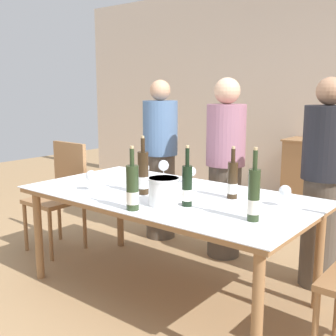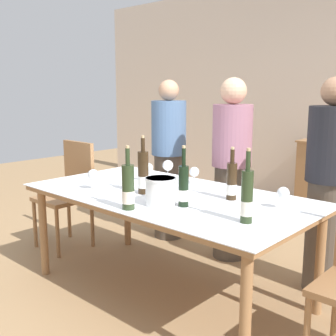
{
  "view_description": "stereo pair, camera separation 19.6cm",
  "coord_description": "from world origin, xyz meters",
  "px_view_note": "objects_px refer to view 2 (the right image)",
  "views": [
    {
      "loc": [
        1.76,
        -2.21,
        1.44
      ],
      "look_at": [
        0.0,
        0.0,
        0.91
      ],
      "focal_mm": 45.0,
      "sensor_mm": 36.0,
      "label": 1
    },
    {
      "loc": [
        1.91,
        -2.08,
        1.44
      ],
      "look_at": [
        0.0,
        0.0,
        0.91
      ],
      "focal_mm": 45.0,
      "sensor_mm": 36.0,
      "label": 2
    }
  ],
  "objects_px": {
    "dining_table": "(168,202)",
    "wine_bottle_0": "(247,198)",
    "wine_glass_0": "(283,194)",
    "wine_glass_4": "(148,168)",
    "wine_bottle_1": "(184,187)",
    "chair_left_end": "(70,187)",
    "wine_glass_3": "(194,173)",
    "wine_glass_1": "(93,175)",
    "wine_bottle_3": "(143,174)",
    "ice_bucket": "(160,190)",
    "person_guest_left": "(231,170)",
    "person_host": "(169,161)",
    "wine_bottle_4": "(232,182)",
    "person_guest_right": "(329,188)",
    "wine_glass_2": "(168,166)",
    "wine_bottle_2": "(128,188)"
  },
  "relations": [
    {
      "from": "dining_table",
      "to": "person_host",
      "type": "bearing_deg",
      "value": 132.25
    },
    {
      "from": "wine_glass_0",
      "to": "chair_left_end",
      "type": "distance_m",
      "value": 2.09
    },
    {
      "from": "wine_glass_3",
      "to": "wine_glass_1",
      "type": "bearing_deg",
      "value": -123.21
    },
    {
      "from": "wine_glass_0",
      "to": "wine_glass_4",
      "type": "xyz_separation_m",
      "value": [
        -1.15,
        -0.01,
        0.01
      ]
    },
    {
      "from": "wine_glass_1",
      "to": "wine_bottle_4",
      "type": "bearing_deg",
      "value": 26.1
    },
    {
      "from": "ice_bucket",
      "to": "wine_glass_3",
      "type": "height_order",
      "value": "ice_bucket"
    },
    {
      "from": "wine_glass_1",
      "to": "wine_glass_4",
      "type": "xyz_separation_m",
      "value": [
        0.09,
        0.46,
        -0.0
      ]
    },
    {
      "from": "ice_bucket",
      "to": "person_host",
      "type": "relative_size",
      "value": 0.13
    },
    {
      "from": "ice_bucket",
      "to": "wine_bottle_2",
      "type": "distance_m",
      "value": 0.22
    },
    {
      "from": "wine_bottle_4",
      "to": "wine_glass_2",
      "type": "xyz_separation_m",
      "value": [
        -0.75,
        0.2,
        -0.02
      ]
    },
    {
      "from": "wine_bottle_1",
      "to": "person_guest_right",
      "type": "height_order",
      "value": "person_guest_right"
    },
    {
      "from": "wine_glass_3",
      "to": "person_host",
      "type": "xyz_separation_m",
      "value": [
        -0.72,
        0.5,
        -0.05
      ]
    },
    {
      "from": "wine_bottle_1",
      "to": "wine_bottle_2",
      "type": "xyz_separation_m",
      "value": [
        -0.2,
        -0.27,
        0.01
      ]
    },
    {
      "from": "wine_glass_3",
      "to": "person_guest_right",
      "type": "relative_size",
      "value": 0.09
    },
    {
      "from": "wine_glass_0",
      "to": "chair_left_end",
      "type": "bearing_deg",
      "value": -177.08
    },
    {
      "from": "wine_bottle_0",
      "to": "person_host",
      "type": "bearing_deg",
      "value": 145.55
    },
    {
      "from": "wine_bottle_3",
      "to": "wine_glass_1",
      "type": "height_order",
      "value": "wine_bottle_3"
    },
    {
      "from": "wine_bottle_2",
      "to": "person_host",
      "type": "relative_size",
      "value": 0.25
    },
    {
      "from": "wine_bottle_4",
      "to": "person_guest_left",
      "type": "bearing_deg",
      "value": 124.21
    },
    {
      "from": "wine_bottle_0",
      "to": "wine_bottle_3",
      "type": "bearing_deg",
      "value": 175.24
    },
    {
      "from": "wine_bottle_1",
      "to": "chair_left_end",
      "type": "relative_size",
      "value": 0.39
    },
    {
      "from": "wine_glass_4",
      "to": "person_guest_right",
      "type": "bearing_deg",
      "value": 26.72
    },
    {
      "from": "ice_bucket",
      "to": "wine_glass_2",
      "type": "relative_size",
      "value": 1.31
    },
    {
      "from": "wine_glass_0",
      "to": "person_host",
      "type": "relative_size",
      "value": 0.09
    },
    {
      "from": "chair_left_end",
      "to": "person_guest_left",
      "type": "relative_size",
      "value": 0.63
    },
    {
      "from": "wine_bottle_1",
      "to": "wine_glass_0",
      "type": "height_order",
      "value": "wine_bottle_1"
    },
    {
      "from": "wine_bottle_3",
      "to": "wine_bottle_4",
      "type": "relative_size",
      "value": 1.16
    },
    {
      "from": "dining_table",
      "to": "wine_glass_1",
      "type": "bearing_deg",
      "value": -150.65
    },
    {
      "from": "wine_bottle_2",
      "to": "wine_bottle_0",
      "type": "bearing_deg",
      "value": 21.25
    },
    {
      "from": "wine_glass_0",
      "to": "person_host",
      "type": "height_order",
      "value": "person_host"
    },
    {
      "from": "wine_glass_2",
      "to": "wine_glass_3",
      "type": "distance_m",
      "value": 0.28
    },
    {
      "from": "wine_glass_1",
      "to": "wine_glass_2",
      "type": "relative_size",
      "value": 0.98
    },
    {
      "from": "wine_bottle_0",
      "to": "wine_glass_4",
      "type": "xyz_separation_m",
      "value": [
        -1.13,
        0.37,
        -0.04
      ]
    },
    {
      "from": "wine_bottle_1",
      "to": "wine_glass_3",
      "type": "distance_m",
      "value": 0.64
    },
    {
      "from": "wine_bottle_1",
      "to": "person_guest_right",
      "type": "xyz_separation_m",
      "value": [
        0.52,
        0.96,
        -0.09
      ]
    },
    {
      "from": "dining_table",
      "to": "wine_bottle_0",
      "type": "height_order",
      "value": "wine_bottle_0"
    },
    {
      "from": "wine_bottle_0",
      "to": "wine_bottle_1",
      "type": "height_order",
      "value": "wine_bottle_0"
    },
    {
      "from": "wine_glass_0",
      "to": "wine_glass_3",
      "type": "height_order",
      "value": "wine_glass_0"
    },
    {
      "from": "wine_glass_4",
      "to": "chair_left_end",
      "type": "bearing_deg",
      "value": -173.81
    },
    {
      "from": "dining_table",
      "to": "wine_bottle_2",
      "type": "bearing_deg",
      "value": -79.33
    },
    {
      "from": "dining_table",
      "to": "person_guest_right",
      "type": "bearing_deg",
      "value": 44.46
    },
    {
      "from": "ice_bucket",
      "to": "wine_glass_4",
      "type": "bearing_deg",
      "value": 141.53
    },
    {
      "from": "dining_table",
      "to": "wine_bottle_0",
      "type": "relative_size",
      "value": 4.97
    },
    {
      "from": "wine_glass_4",
      "to": "person_host",
      "type": "xyz_separation_m",
      "value": [
        -0.4,
        0.68,
        -0.07
      ]
    },
    {
      "from": "person_host",
      "to": "person_guest_left",
      "type": "xyz_separation_m",
      "value": [
        0.74,
        -0.02,
        0.01
      ]
    },
    {
      "from": "person_guest_left",
      "to": "wine_glass_4",
      "type": "bearing_deg",
      "value": -117.07
    },
    {
      "from": "wine_glass_4",
      "to": "wine_glass_2",
      "type": "bearing_deg",
      "value": 76.04
    },
    {
      "from": "chair_left_end",
      "to": "wine_bottle_4",
      "type": "bearing_deg",
      "value": 2.55
    },
    {
      "from": "ice_bucket",
      "to": "wine_bottle_0",
      "type": "distance_m",
      "value": 0.59
    },
    {
      "from": "wine_bottle_3",
      "to": "wine_glass_1",
      "type": "distance_m",
      "value": 0.39
    }
  ]
}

